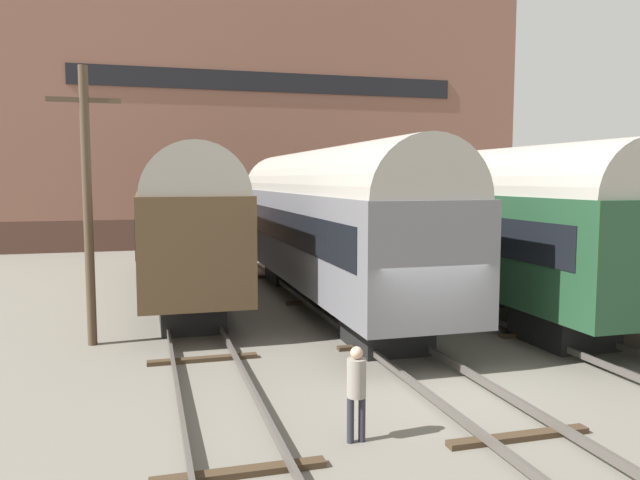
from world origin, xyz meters
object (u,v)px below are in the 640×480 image
(person_worker, at_px, (356,385))
(utility_pole, at_px, (88,202))
(train_car_grey, at_px, (327,218))
(train_car_brown, at_px, (180,215))
(bench, at_px, (546,263))
(train_car_green, at_px, (462,217))

(person_worker, relative_size, utility_pole, 0.22)
(train_car_grey, xyz_separation_m, utility_pole, (-7.35, -3.17, 0.73))
(train_car_brown, distance_m, utility_pole, 6.99)
(train_car_grey, xyz_separation_m, bench, (7.16, -2.12, -1.55))
(train_car_grey, height_order, utility_pole, utility_pole)
(train_car_green, xyz_separation_m, utility_pole, (-12.04, -2.38, 0.75))
(train_car_green, bearing_deg, utility_pole, -168.84)
(person_worker, distance_m, utility_pole, 9.40)
(train_car_grey, distance_m, utility_pole, 8.04)
(train_car_brown, relative_size, utility_pole, 2.19)
(bench, height_order, utility_pole, utility_pole)
(bench, xyz_separation_m, person_worker, (-9.82, -8.71, -0.52))
(bench, bearing_deg, train_car_grey, 163.53)
(train_car_brown, bearing_deg, train_car_green, -23.33)
(train_car_brown, bearing_deg, person_worker, -81.78)
(utility_pole, bearing_deg, train_car_brown, 67.48)
(train_car_brown, height_order, train_car_green, train_car_brown)
(person_worker, bearing_deg, train_car_green, 53.78)
(person_worker, xyz_separation_m, utility_pole, (-4.70, 7.65, 2.80))
(train_car_brown, distance_m, train_car_grey, 5.70)
(bench, bearing_deg, person_worker, -138.42)
(train_car_green, relative_size, person_worker, 10.54)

